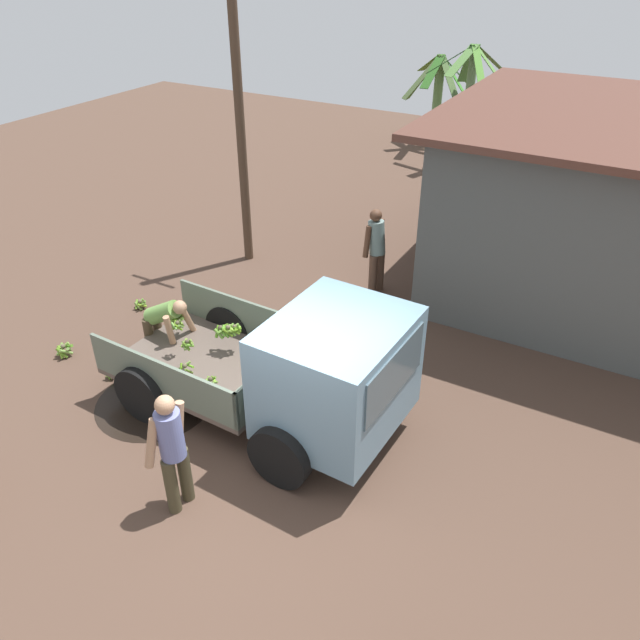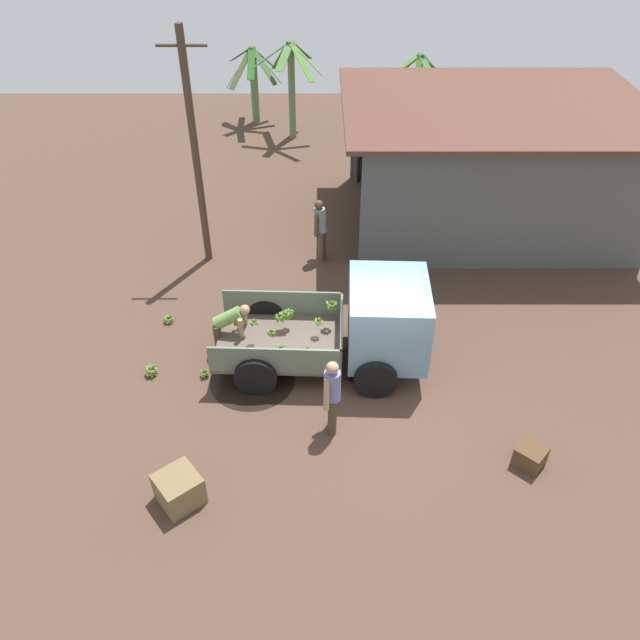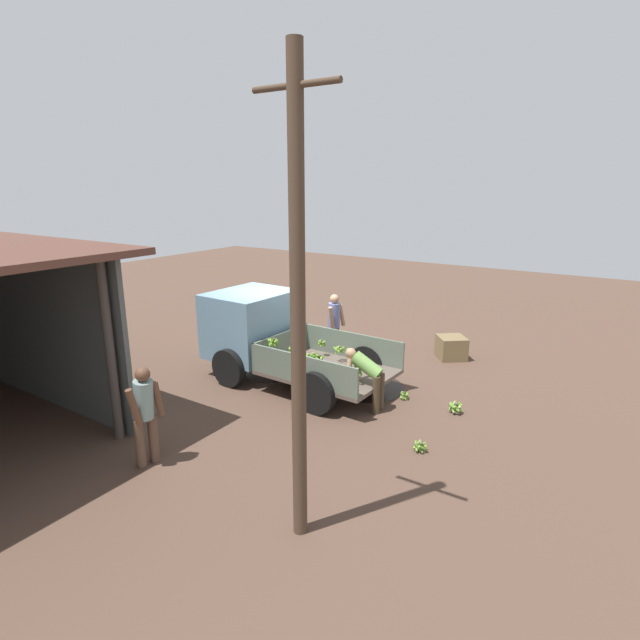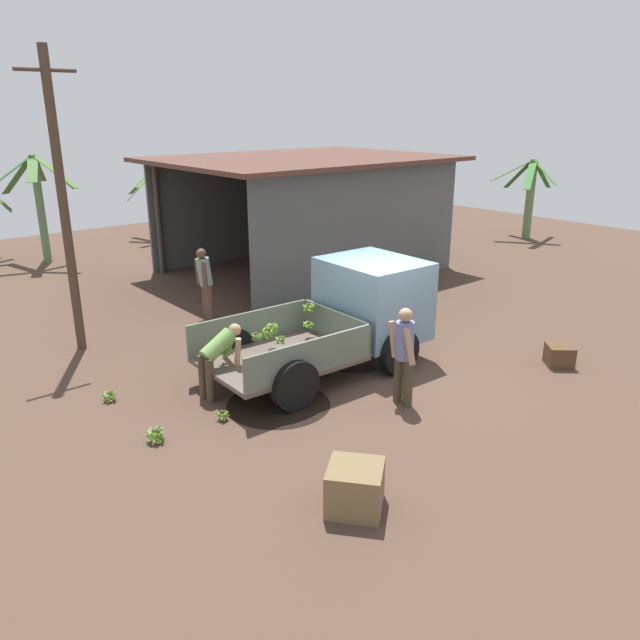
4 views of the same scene
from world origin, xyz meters
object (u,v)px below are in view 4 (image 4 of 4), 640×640
at_px(wooden_crate_0, 355,488).
at_px(person_bystander_near_shed, 205,280).
at_px(cargo_truck, 358,309).
at_px(person_foreground_visitor, 404,352).
at_px(utility_pole, 63,204).
at_px(banana_bunch_on_ground_2, 110,396).
at_px(banana_bunch_on_ground_1, 155,434).
at_px(wooden_crate_1, 559,355).
at_px(person_worker_loading, 217,355).
at_px(banana_bunch_on_ground_0, 222,415).

bearing_deg(wooden_crate_0, person_bystander_near_shed, 72.67).
relative_size(cargo_truck, person_foreground_visitor, 2.62).
distance_m(utility_pole, wooden_crate_0, 8.10).
relative_size(cargo_truck, banana_bunch_on_ground_2, 17.51).
height_order(banana_bunch_on_ground_1, banana_bunch_on_ground_2, banana_bunch_on_ground_1).
height_order(utility_pole, wooden_crate_1, utility_pole).
relative_size(utility_pole, person_worker_loading, 4.77).
xyz_separation_m(banana_bunch_on_ground_0, wooden_crate_1, (6.16, -2.27, 0.11)).
xyz_separation_m(cargo_truck, wooden_crate_0, (-3.36, -3.52, -0.75)).
bearing_deg(person_foreground_visitor, cargo_truck, -108.27).
height_order(banana_bunch_on_ground_0, wooden_crate_1, wooden_crate_1).
xyz_separation_m(banana_bunch_on_ground_1, banana_bunch_on_ground_2, (0.03, 1.77, -0.03)).
height_order(person_worker_loading, banana_bunch_on_ground_0, person_worker_loading).
distance_m(utility_pole, banana_bunch_on_ground_2, 4.01).
relative_size(utility_pole, banana_bunch_on_ground_1, 19.67).
bearing_deg(person_bystander_near_shed, person_worker_loading, 73.66).
distance_m(person_foreground_visitor, person_bystander_near_shed, 6.03).
bearing_deg(person_foreground_visitor, banana_bunch_on_ground_0, -25.09).
relative_size(person_bystander_near_shed, banana_bunch_on_ground_2, 6.67).
height_order(person_foreground_visitor, wooden_crate_0, person_foreground_visitor).
distance_m(cargo_truck, utility_pole, 6.01).
bearing_deg(banana_bunch_on_ground_1, person_foreground_visitor, -21.75).
bearing_deg(banana_bunch_on_ground_2, wooden_crate_1, -29.41).
bearing_deg(wooden_crate_1, person_bystander_near_shed, 118.63).
height_order(person_bystander_near_shed, banana_bunch_on_ground_0, person_bystander_near_shed).
xyz_separation_m(cargo_truck, person_worker_loading, (-2.94, 0.35, -0.30)).
xyz_separation_m(banana_bunch_on_ground_1, wooden_crate_0, (1.16, -3.10, 0.16)).
relative_size(banana_bunch_on_ground_1, wooden_crate_1, 0.62).
height_order(person_foreground_visitor, wooden_crate_1, person_foreground_visitor).
distance_m(cargo_truck, wooden_crate_1, 3.99).
distance_m(person_worker_loading, wooden_crate_0, 3.91).
xyz_separation_m(person_worker_loading, wooden_crate_1, (5.71, -3.10, -0.54)).
relative_size(utility_pole, person_foreground_visitor, 3.45).
xyz_separation_m(cargo_truck, utility_pole, (-3.95, 4.10, 1.93)).
xyz_separation_m(person_foreground_visitor, banana_bunch_on_ground_2, (-3.72, 3.26, -0.83)).
distance_m(person_bystander_near_shed, wooden_crate_1, 7.85).
xyz_separation_m(cargo_truck, banana_bunch_on_ground_0, (-3.39, -0.48, -0.95)).
relative_size(banana_bunch_on_ground_0, banana_bunch_on_ground_1, 0.67).
bearing_deg(banana_bunch_on_ground_2, wooden_crate_0, -76.89).
distance_m(utility_pole, wooden_crate_1, 9.98).
distance_m(banana_bunch_on_ground_0, wooden_crate_0, 3.05).
relative_size(person_worker_loading, wooden_crate_1, 2.55).
bearing_deg(banana_bunch_on_ground_1, wooden_crate_0, -69.50).
bearing_deg(person_worker_loading, wooden_crate_0, -99.21).
distance_m(cargo_truck, banana_bunch_on_ground_2, 4.78).
xyz_separation_m(person_foreground_visitor, person_bystander_near_shed, (-0.21, 6.03, -0.00)).
relative_size(utility_pole, wooden_crate_1, 12.19).
height_order(banana_bunch_on_ground_0, banana_bunch_on_ground_1, banana_bunch_on_ground_1).
relative_size(person_worker_loading, banana_bunch_on_ground_1, 4.12).
bearing_deg(banana_bunch_on_ground_2, person_foreground_visitor, -41.25).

